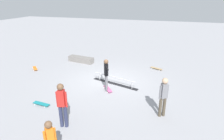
% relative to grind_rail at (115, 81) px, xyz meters
% --- Properties ---
extents(ground_plane, '(60.00, 60.00, 0.00)m').
position_rel_grind_rail_xyz_m(ground_plane, '(0.43, -0.11, -0.18)').
color(ground_plane, '#9E9EA3').
extents(grind_rail, '(2.74, 0.96, 0.42)m').
position_rel_grind_rail_xyz_m(grind_rail, '(0.00, 0.00, 0.00)').
color(grind_rail, black).
rests_on(grind_rail, ground_plane).
extents(skate_ledge, '(1.96, 0.79, 0.39)m').
position_rel_grind_rail_xyz_m(skate_ledge, '(3.42, -2.83, 0.01)').
color(skate_ledge, gray).
rests_on(skate_ledge, ground_plane).
extents(skater_main, '(0.66, 1.23, 1.65)m').
position_rel_grind_rail_xyz_m(skater_main, '(0.19, 0.85, 0.78)').
color(skater_main, slate).
rests_on(skater_main, ground_plane).
extents(skateboard_main, '(0.65, 0.75, 0.09)m').
position_rel_grind_rail_xyz_m(skateboard_main, '(0.12, 0.82, -0.11)').
color(skateboard_main, '#E05993').
rests_on(skateboard_main, ground_plane).
extents(bystander_red_shirt, '(0.40, 0.25, 1.73)m').
position_rel_grind_rail_xyz_m(bystander_red_shirt, '(0.72, 4.05, 0.80)').
color(bystander_red_shirt, '#2D3351').
rests_on(bystander_red_shirt, ground_plane).
extents(bystander_grey_shirt, '(0.36, 0.28, 1.65)m').
position_rel_grind_rail_xyz_m(bystander_grey_shirt, '(-2.64, 2.30, 0.75)').
color(bystander_grey_shirt, brown).
rests_on(bystander_grey_shirt, ground_plane).
extents(loose_skateboard_orange, '(0.71, 0.70, 0.09)m').
position_rel_grind_rail_xyz_m(loose_skateboard_orange, '(5.64, -0.56, -0.11)').
color(loose_skateboard_orange, orange).
rests_on(loose_skateboard_orange, ground_plane).
extents(loose_skateboard_natural, '(0.81, 0.50, 0.09)m').
position_rel_grind_rail_xyz_m(loose_skateboard_natural, '(-1.97, -2.95, -0.11)').
color(loose_skateboard_natural, tan).
rests_on(loose_skateboard_natural, ground_plane).
extents(loose_skateboard_teal, '(0.81, 0.31, 0.09)m').
position_rel_grind_rail_xyz_m(loose_skateboard_teal, '(2.45, 3.07, -0.11)').
color(loose_skateboard_teal, teal).
rests_on(loose_skateboard_teal, ground_plane).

